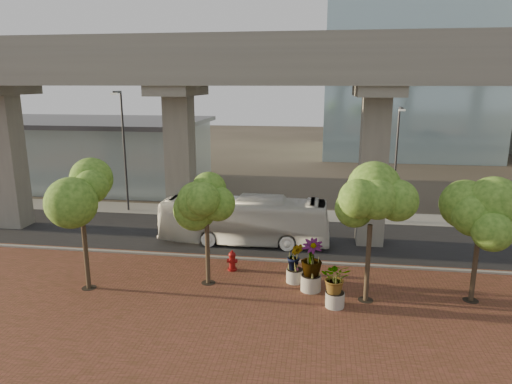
# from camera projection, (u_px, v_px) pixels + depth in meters

# --- Properties ---
(ground) EXTENTS (160.00, 160.00, 0.00)m
(ground) POSITION_uv_depth(u_px,v_px,m) (270.00, 249.00, 27.46)
(ground) COLOR #322D24
(ground) RESTS_ON ground
(brick_plaza) EXTENTS (70.00, 13.00, 0.06)m
(brick_plaza) POSITION_uv_depth(u_px,v_px,m) (248.00, 313.00, 19.76)
(brick_plaza) COLOR brown
(brick_plaza) RESTS_ON ground
(asphalt_road) EXTENTS (90.00, 8.00, 0.04)m
(asphalt_road) POSITION_uv_depth(u_px,v_px,m) (273.00, 238.00, 29.38)
(asphalt_road) COLOR black
(asphalt_road) RESTS_ON ground
(curb_strip) EXTENTS (70.00, 0.25, 0.16)m
(curb_strip) POSITION_uv_depth(u_px,v_px,m) (265.00, 260.00, 25.52)
(curb_strip) COLOR gray
(curb_strip) RESTS_ON ground
(far_sidewalk) EXTENTS (90.00, 3.00, 0.06)m
(far_sidewalk) POSITION_uv_depth(u_px,v_px,m) (281.00, 214.00, 34.67)
(far_sidewalk) COLOR gray
(far_sidewalk) RESTS_ON ground
(transit_viaduct) EXTENTS (72.00, 5.60, 12.40)m
(transit_viaduct) POSITION_uv_depth(u_px,v_px,m) (274.00, 125.00, 27.68)
(transit_viaduct) COLOR gray
(transit_viaduct) RESTS_ON ground
(station_pavilion) EXTENTS (23.00, 13.00, 6.30)m
(station_pavilion) POSITION_uv_depth(u_px,v_px,m) (87.00, 151.00, 44.91)
(station_pavilion) COLOR #A7BDBF
(station_pavilion) RESTS_ON ground
(transit_bus) EXTENTS (10.50, 2.52, 2.92)m
(transit_bus) POSITION_uv_depth(u_px,v_px,m) (244.00, 221.00, 28.20)
(transit_bus) COLOR silver
(transit_bus) RESTS_ON ground
(fire_hydrant) EXTENTS (0.55, 0.49, 1.09)m
(fire_hydrant) POSITION_uv_depth(u_px,v_px,m) (232.00, 261.00, 24.14)
(fire_hydrant) COLOR maroon
(fire_hydrant) RESTS_ON ground
(planter_front) EXTENTS (1.90, 1.90, 2.10)m
(planter_front) POSITION_uv_depth(u_px,v_px,m) (336.00, 280.00, 20.02)
(planter_front) COLOR gray
(planter_front) RESTS_ON ground
(planter_right) EXTENTS (2.38, 2.38, 2.54)m
(planter_right) POSITION_uv_depth(u_px,v_px,m) (311.00, 260.00, 21.54)
(planter_right) COLOR #ADA79D
(planter_right) RESTS_ON ground
(planter_left) EXTENTS (1.88, 1.88, 2.07)m
(planter_left) POSITION_uv_depth(u_px,v_px,m) (295.00, 258.00, 22.52)
(planter_left) COLOR #A5A095
(planter_left) RESTS_ON ground
(street_tree_far_west) EXTENTS (3.46, 3.46, 6.22)m
(street_tree_far_west) POSITION_uv_depth(u_px,v_px,m) (81.00, 196.00, 21.07)
(street_tree_far_west) COLOR #463628
(street_tree_far_west) RESTS_ON ground
(street_tree_near_west) EXTENTS (3.37, 3.37, 5.75)m
(street_tree_near_west) POSITION_uv_depth(u_px,v_px,m) (206.00, 201.00, 21.73)
(street_tree_near_west) COLOR #463628
(street_tree_near_west) RESTS_ON ground
(street_tree_near_east) EXTENTS (3.68, 3.68, 6.38)m
(street_tree_near_east) POSITION_uv_depth(u_px,v_px,m) (372.00, 201.00, 19.80)
(street_tree_near_east) COLOR #463628
(street_tree_near_east) RESTS_ON ground
(street_tree_far_east) EXTENTS (3.83, 3.83, 5.97)m
(street_tree_far_east) POSITION_uv_depth(u_px,v_px,m) (481.00, 212.00, 19.88)
(street_tree_far_east) COLOR #463628
(street_tree_far_east) RESTS_ON ground
(streetlamp_west) EXTENTS (0.45, 1.33, 9.15)m
(streetlamp_west) POSITION_uv_depth(u_px,v_px,m) (123.00, 143.00, 34.38)
(streetlamp_west) COLOR #2D2E32
(streetlamp_west) RESTS_ON ground
(streetlamp_east) EXTENTS (0.40, 1.18, 8.14)m
(streetlamp_east) POSITION_uv_depth(u_px,v_px,m) (396.00, 157.00, 31.74)
(streetlamp_east) COLOR #333338
(streetlamp_east) RESTS_ON ground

